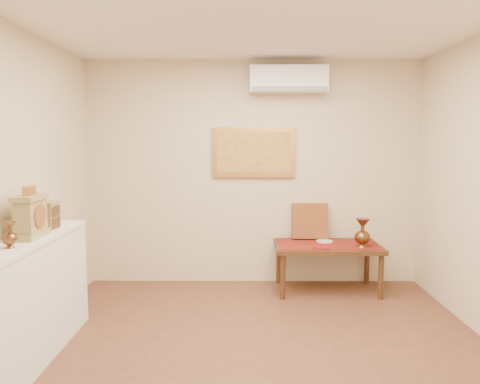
{
  "coord_description": "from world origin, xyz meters",
  "views": [
    {
      "loc": [
        -0.13,
        -3.42,
        1.75
      ],
      "look_at": [
        -0.16,
        1.15,
        1.24
      ],
      "focal_mm": 35.0,
      "sensor_mm": 36.0,
      "label": 1
    }
  ],
  "objects_px": {
    "wooden_chest": "(47,215)",
    "low_table": "(327,250)",
    "brass_urn_tall": "(363,230)",
    "mantel_clock": "(31,216)",
    "display_ledge": "(20,307)"
  },
  "relations": [
    {
      "from": "brass_urn_tall",
      "to": "mantel_clock",
      "type": "bearing_deg",
      "value": -153.38
    },
    {
      "from": "brass_urn_tall",
      "to": "low_table",
      "type": "bearing_deg",
      "value": 154.04
    },
    {
      "from": "display_ledge",
      "to": "low_table",
      "type": "bearing_deg",
      "value": 35.1
    },
    {
      "from": "brass_urn_tall",
      "to": "mantel_clock",
      "type": "height_order",
      "value": "mantel_clock"
    },
    {
      "from": "brass_urn_tall",
      "to": "mantel_clock",
      "type": "xyz_separation_m",
      "value": [
        -3.0,
        -1.51,
        0.4
      ]
    },
    {
      "from": "display_ledge",
      "to": "brass_urn_tall",
      "type": "bearing_deg",
      "value": 29.41
    },
    {
      "from": "display_ledge",
      "to": "wooden_chest",
      "type": "distance_m",
      "value": 0.82
    },
    {
      "from": "brass_urn_tall",
      "to": "wooden_chest",
      "type": "relative_size",
      "value": 1.62
    },
    {
      "from": "wooden_chest",
      "to": "mantel_clock",
      "type": "bearing_deg",
      "value": -87.5
    },
    {
      "from": "display_ledge",
      "to": "mantel_clock",
      "type": "height_order",
      "value": "mantel_clock"
    },
    {
      "from": "wooden_chest",
      "to": "low_table",
      "type": "height_order",
      "value": "wooden_chest"
    },
    {
      "from": "brass_urn_tall",
      "to": "display_ledge",
      "type": "distance_m",
      "value": 3.49
    },
    {
      "from": "mantel_clock",
      "to": "low_table",
      "type": "bearing_deg",
      "value": 32.35
    },
    {
      "from": "display_ledge",
      "to": "low_table",
      "type": "xyz_separation_m",
      "value": [
        2.67,
        1.88,
        -0.01
      ]
    },
    {
      "from": "brass_urn_tall",
      "to": "display_ledge",
      "type": "bearing_deg",
      "value": -150.59
    }
  ]
}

